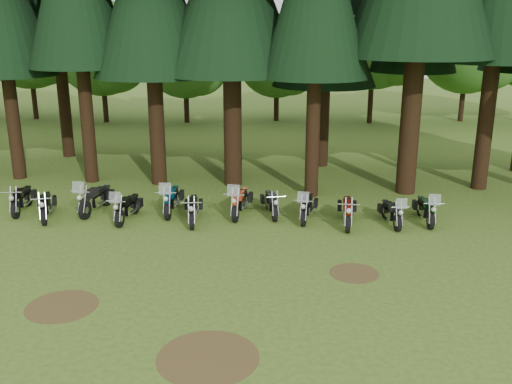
# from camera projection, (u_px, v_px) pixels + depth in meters

# --- Properties ---
(ground) EXTENTS (120.00, 120.00, 0.00)m
(ground) POSITION_uv_depth(u_px,v_px,m) (194.00, 276.00, 15.99)
(ground) COLOR #3F611A
(ground) RESTS_ON ground
(decid_1) EXTENTS (7.91, 7.69, 9.88)m
(decid_1) POSITION_uv_depth(u_px,v_px,m) (31.00, 37.00, 40.03)
(decid_1) COLOR black
(decid_1) RESTS_ON ground
(decid_2) EXTENTS (6.72, 6.53, 8.40)m
(decid_2) POSITION_uv_depth(u_px,v_px,m) (104.00, 51.00, 38.96)
(decid_2) COLOR black
(decid_2) RESTS_ON ground
(decid_3) EXTENTS (6.12, 5.95, 7.65)m
(decid_3) POSITION_uv_depth(u_px,v_px,m) (188.00, 57.00, 39.03)
(decid_3) COLOR black
(decid_3) RESTS_ON ground
(decid_4) EXTENTS (5.93, 5.76, 7.41)m
(decid_4) POSITION_uv_depth(u_px,v_px,m) (280.00, 59.00, 39.79)
(decid_4) COLOR black
(decid_4) RESTS_ON ground
(decid_5) EXTENTS (8.45, 8.21, 10.56)m
(decid_5) POSITION_uv_depth(u_px,v_px,m) (381.00, 31.00, 38.21)
(decid_5) COLOR black
(decid_5) RESTS_ON ground
(decid_6) EXTENTS (7.06, 6.86, 8.82)m
(decid_6) POSITION_uv_depth(u_px,v_px,m) (473.00, 47.00, 39.30)
(decid_6) COLOR black
(decid_6) RESTS_ON ground
(dirt_patch_0) EXTENTS (1.80, 1.80, 0.01)m
(dirt_patch_0) POSITION_uv_depth(u_px,v_px,m) (62.00, 306.00, 14.28)
(dirt_patch_0) COLOR #4C3D1E
(dirt_patch_0) RESTS_ON ground
(dirt_patch_1) EXTENTS (1.40, 1.40, 0.01)m
(dirt_patch_1) POSITION_uv_depth(u_px,v_px,m) (354.00, 273.00, 16.16)
(dirt_patch_1) COLOR #4C3D1E
(dirt_patch_1) RESTS_ON ground
(dirt_patch_2) EXTENTS (2.20, 2.20, 0.01)m
(dirt_patch_2) POSITION_uv_depth(u_px,v_px,m) (208.00, 357.00, 12.09)
(dirt_patch_2) COLOR #4C3D1E
(dirt_patch_2) RESTS_ON ground
(motorcycle_0) EXTENTS (0.47, 2.20, 0.90)m
(motorcycle_0) POSITION_uv_depth(u_px,v_px,m) (22.00, 200.00, 21.29)
(motorcycle_0) COLOR black
(motorcycle_0) RESTS_ON ground
(motorcycle_1) EXTENTS (0.82, 2.11, 0.89)m
(motorcycle_1) POSITION_uv_depth(u_px,v_px,m) (46.00, 206.00, 20.56)
(motorcycle_1) COLOR black
(motorcycle_1) RESTS_ON ground
(motorcycle_2) EXTENTS (0.66, 2.37, 1.49)m
(motorcycle_2) POSITION_uv_depth(u_px,v_px,m) (96.00, 199.00, 21.20)
(motorcycle_2) COLOR black
(motorcycle_2) RESTS_ON ground
(motorcycle_3) EXTENTS (0.49, 2.17, 1.36)m
(motorcycle_3) POSITION_uv_depth(u_px,v_px,m) (127.00, 208.00, 20.35)
(motorcycle_3) COLOR black
(motorcycle_3) RESTS_ON ground
(motorcycle_4) EXTENTS (0.44, 2.33, 1.47)m
(motorcycle_4) POSITION_uv_depth(u_px,v_px,m) (172.00, 200.00, 21.14)
(motorcycle_4) COLOR black
(motorcycle_4) RESTS_ON ground
(motorcycle_5) EXTENTS (0.42, 2.17, 0.88)m
(motorcycle_5) POSITION_uv_depth(u_px,v_px,m) (193.00, 210.00, 20.18)
(motorcycle_5) COLOR black
(motorcycle_5) RESTS_ON ground
(motorcycle_6) EXTENTS (0.55, 2.34, 1.47)m
(motorcycle_6) POSITION_uv_depth(u_px,v_px,m) (240.00, 202.00, 20.90)
(motorcycle_6) COLOR black
(motorcycle_6) RESTS_ON ground
(motorcycle_7) EXTENTS (0.55, 2.04, 0.84)m
(motorcycle_7) POSITION_uv_depth(u_px,v_px,m) (271.00, 204.00, 20.93)
(motorcycle_7) COLOR black
(motorcycle_7) RESTS_ON ground
(motorcycle_8) EXTENTS (0.59, 2.12, 1.33)m
(motorcycle_8) POSITION_uv_depth(u_px,v_px,m) (307.00, 208.00, 20.43)
(motorcycle_8) COLOR black
(motorcycle_8) RESTS_ON ground
(motorcycle_9) EXTENTS (0.36, 2.25, 0.92)m
(motorcycle_9) POSITION_uv_depth(u_px,v_px,m) (347.00, 212.00, 19.91)
(motorcycle_9) COLOR black
(motorcycle_9) RESTS_ON ground
(motorcycle_10) EXTENTS (0.56, 1.99, 1.25)m
(motorcycle_10) POSITION_uv_depth(u_px,v_px,m) (391.00, 213.00, 19.92)
(motorcycle_10) COLOR black
(motorcycle_10) RESTS_ON ground
(motorcycle_11) EXTENTS (0.40, 2.13, 1.34)m
(motorcycle_11) POSITION_uv_depth(u_px,v_px,m) (426.00, 210.00, 20.15)
(motorcycle_11) COLOR black
(motorcycle_11) RESTS_ON ground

